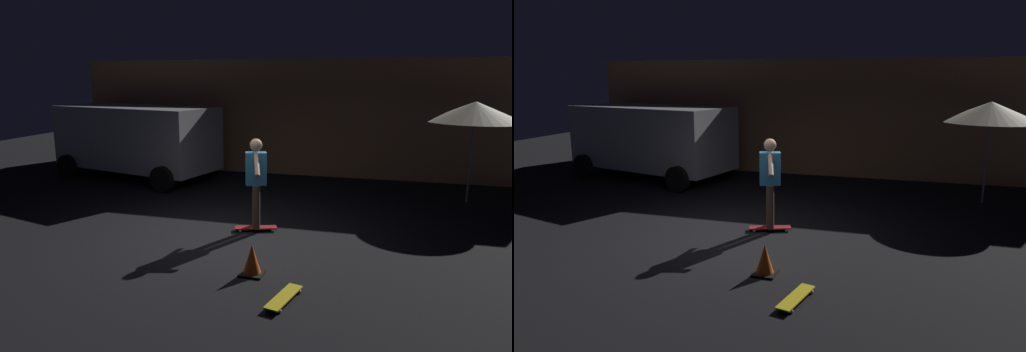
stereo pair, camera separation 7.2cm
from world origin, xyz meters
TOP-DOWN VIEW (x-y plane):
  - ground_plane at (0.00, 0.00)m, footprint 28.00×28.00m
  - low_building at (0.38, 7.51)m, footprint 13.65×3.52m
  - parked_van at (-4.01, 4.18)m, footprint 4.92×3.13m
  - patio_umbrella at (4.66, 3.85)m, footprint 2.10×2.10m
  - skateboard_ridden at (0.51, 0.58)m, footprint 0.80×0.44m
  - skateboard_spare at (1.61, -2.01)m, footprint 0.37×0.81m
  - skater at (0.51, 0.58)m, footprint 0.43×0.96m
  - traffic_cone at (0.99, -1.33)m, footprint 0.34×0.34m

SIDE VIEW (x-z plane):
  - ground_plane at x=0.00m, z-range 0.00..0.00m
  - skateboard_ridden at x=0.51m, z-range 0.02..0.09m
  - skateboard_spare at x=1.61m, z-range 0.02..0.09m
  - traffic_cone at x=0.99m, z-range -0.02..0.44m
  - skater at x=0.51m, z-range 0.20..1.87m
  - parked_van at x=-4.01m, z-range 0.15..2.18m
  - low_building at x=0.38m, z-range 0.00..3.33m
  - patio_umbrella at x=4.66m, z-range 0.92..3.22m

